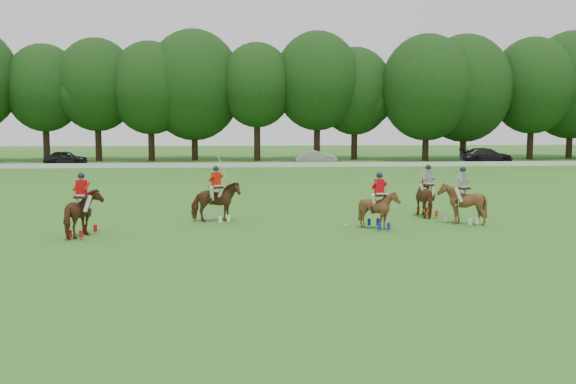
{
  "coord_description": "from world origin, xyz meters",
  "views": [
    {
      "loc": [
        -1.59,
        -22.88,
        4.45
      ],
      "look_at": [
        0.31,
        4.2,
        1.4
      ],
      "focal_mm": 40.0,
      "sensor_mm": 36.0,
      "label": 1
    }
  ],
  "objects": [
    {
      "name": "car_left",
      "position": [
        -19.27,
        42.5,
        0.71
      ],
      "size": [
        4.2,
        1.7,
        1.43
      ],
      "primitive_type": "imported",
      "rotation": [
        0.0,
        0.0,
        1.57
      ],
      "color": "black",
      "rests_on": "ground"
    },
    {
      "name": "polo_red_a",
      "position": [
        -7.74,
        1.85,
        0.91
      ],
      "size": [
        1.36,
        2.24,
        2.46
      ],
      "color": "#4E2714",
      "rests_on": "ground"
    },
    {
      "name": "boundary_rail",
      "position": [
        0.0,
        38.0,
        0.22
      ],
      "size": [
        120.0,
        0.1,
        0.44
      ],
      "primitive_type": "cube",
      "color": "white",
      "rests_on": "ground"
    },
    {
      "name": "car_right",
      "position": [
        23.83,
        42.5,
        0.78
      ],
      "size": [
        5.43,
        2.34,
        1.56
      ],
      "primitive_type": "imported",
      "rotation": [
        0.0,
        0.0,
        1.54
      ],
      "color": "black",
      "rests_on": "ground"
    },
    {
      "name": "polo_stripe_b",
      "position": [
        7.73,
        3.7,
        0.92
      ],
      "size": [
        2.05,
        2.13,
        2.48
      ],
      "color": "#4E2714",
      "rests_on": "ground"
    },
    {
      "name": "polo_stripe_a",
      "position": [
        6.91,
        6.0,
        0.88
      ],
      "size": [
        1.29,
        2.1,
        2.41
      ],
      "color": "#4E2714",
      "rests_on": "ground"
    },
    {
      "name": "polo_red_b",
      "position": [
        -2.78,
        5.07,
        0.9
      ],
      "size": [
        2.3,
        2.22,
        3.0
      ],
      "color": "#4E2714",
      "rests_on": "ground"
    },
    {
      "name": "ground",
      "position": [
        0.0,
        0.0,
        0.0
      ],
      "size": [
        180.0,
        180.0,
        0.0
      ],
      "primitive_type": "plane",
      "color": "#356F1F",
      "rests_on": "ground"
    },
    {
      "name": "polo_ball",
      "position": [
        2.67,
        3.53,
        0.04
      ],
      "size": [
        0.09,
        0.09,
        0.09
      ],
      "primitive_type": "sphere",
      "color": "white",
      "rests_on": "ground"
    },
    {
      "name": "tree_line",
      "position": [
        0.26,
        48.05,
        8.23
      ],
      "size": [
        117.98,
        14.32,
        14.75
      ],
      "color": "black",
      "rests_on": "ground"
    },
    {
      "name": "car_mid",
      "position": [
        5.89,
        42.5,
        0.68
      ],
      "size": [
        4.15,
        1.51,
        1.36
      ],
      "primitive_type": "imported",
      "rotation": [
        0.0,
        0.0,
        1.59
      ],
      "color": "#A9A9AE",
      "rests_on": "ground"
    },
    {
      "name": "polo_red_c",
      "position": [
        3.92,
        2.68,
        0.84
      ],
      "size": [
        1.53,
        1.67,
        2.34
      ],
      "color": "#4E2714",
      "rests_on": "ground"
    }
  ]
}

